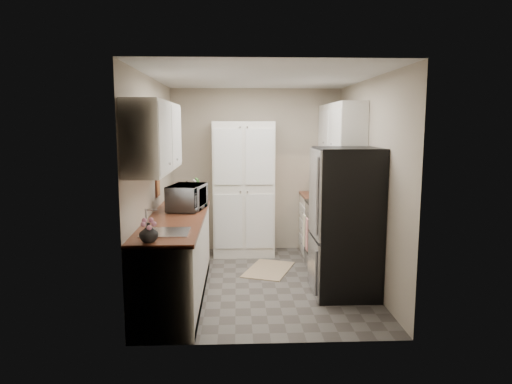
% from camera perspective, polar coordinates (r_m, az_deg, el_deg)
% --- Properties ---
extents(ground, '(3.20, 3.20, 0.00)m').
position_cam_1_polar(ground, '(5.80, 0.70, -11.26)').
color(ground, '#56514C').
rests_on(ground, ground).
extents(room_shell, '(2.64, 3.24, 2.52)m').
position_cam_1_polar(room_shell, '(5.46, 0.55, 4.99)').
color(room_shell, '#C2B19C').
rests_on(room_shell, ground).
extents(pantry_cabinet, '(0.90, 0.55, 2.00)m').
position_cam_1_polar(pantry_cabinet, '(6.84, -1.56, 0.40)').
color(pantry_cabinet, silver).
rests_on(pantry_cabinet, ground).
extents(base_cabinet_left, '(0.60, 2.30, 0.88)m').
position_cam_1_polar(base_cabinet_left, '(5.29, -9.91, -8.32)').
color(base_cabinet_left, silver).
rests_on(base_cabinet_left, ground).
extents(countertop_left, '(0.63, 2.33, 0.04)m').
position_cam_1_polar(countertop_left, '(5.18, -10.03, -3.44)').
color(countertop_left, brown).
rests_on(countertop_left, base_cabinet_left).
extents(base_cabinet_right, '(0.60, 0.80, 0.88)m').
position_cam_1_polar(base_cabinet_right, '(6.94, 8.38, -4.28)').
color(base_cabinet_right, silver).
rests_on(base_cabinet_right, ground).
extents(countertop_right, '(0.63, 0.83, 0.04)m').
position_cam_1_polar(countertop_right, '(6.85, 8.46, -0.52)').
color(countertop_right, brown).
rests_on(countertop_right, base_cabinet_right).
extents(electric_range, '(0.71, 0.78, 1.13)m').
position_cam_1_polar(electric_range, '(6.16, 9.64, -5.55)').
color(electric_range, '#B7B7BC').
rests_on(electric_range, ground).
extents(refrigerator, '(0.70, 0.72, 1.70)m').
position_cam_1_polar(refrigerator, '(5.31, 11.17, -3.73)').
color(refrigerator, '#B7B7BC').
rests_on(refrigerator, ground).
extents(microwave, '(0.48, 0.62, 0.31)m').
position_cam_1_polar(microwave, '(5.62, -8.61, -0.67)').
color(microwave, silver).
rests_on(microwave, countertop_left).
extents(wine_bottle, '(0.07, 0.07, 0.27)m').
position_cam_1_polar(wine_bottle, '(6.12, -8.62, -0.14)').
color(wine_bottle, black).
rests_on(wine_bottle, countertop_left).
extents(flower_vase, '(0.22, 0.22, 0.17)m').
position_cam_1_polar(flower_vase, '(4.16, -13.27, -4.95)').
color(flower_vase, white).
rests_on(flower_vase, countertop_left).
extents(cutting_board, '(0.08, 0.26, 0.33)m').
position_cam_1_polar(cutting_board, '(6.12, -7.17, 0.18)').
color(cutting_board, '#478C35').
rests_on(cutting_board, countertop_left).
extents(toaster_oven, '(0.34, 0.42, 0.23)m').
position_cam_1_polar(toaster_oven, '(6.93, 8.59, 0.71)').
color(toaster_oven, '#B9B9BE').
rests_on(toaster_oven, countertop_right).
extents(fruit_basket, '(0.28, 0.28, 0.10)m').
position_cam_1_polar(fruit_basket, '(6.91, 8.58, 2.06)').
color(fruit_basket, '#EC3E00').
rests_on(fruit_basket, toaster_oven).
extents(kitchen_mat, '(0.79, 0.98, 0.01)m').
position_cam_1_polar(kitchen_mat, '(6.27, 1.59, -9.66)').
color(kitchen_mat, tan).
rests_on(kitchen_mat, ground).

